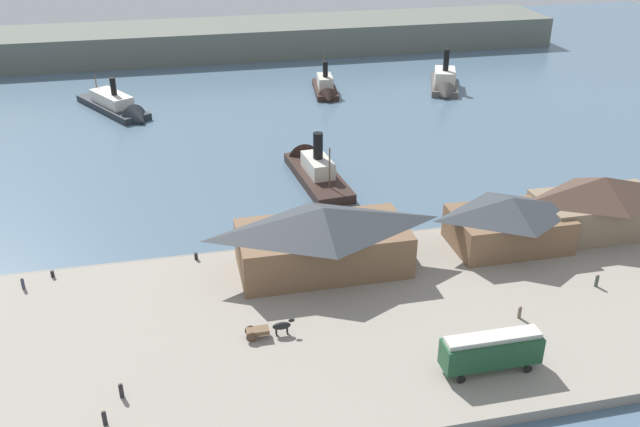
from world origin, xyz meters
The scene contains 20 objects.
ground_plane centered at (0.00, 0.00, 0.00)m, with size 320.00×320.00×0.00m, color slate.
quay_promenade centered at (0.00, -22.00, 0.60)m, with size 110.00×36.00×1.20m, color gray.
seawall_edge centered at (0.00, -3.60, 0.50)m, with size 110.00×0.80×1.00m, color slate.
ferry_shed_east_terminal centered at (-2.70, -10.45, 5.45)m, with size 21.46×10.90×8.36m.
ferry_shed_customs_shed centered at (22.69, -10.19, 4.73)m, with size 15.32×9.80×6.96m.
ferry_shed_central_terminal centered at (36.60, -9.16, 5.33)m, with size 17.62×9.43×8.14m.
street_tram centered at (9.28, -33.49, 3.68)m, with size 10.16×2.82×4.23m.
horse_cart centered at (-11.64, -23.17, 2.14)m, with size 5.40×1.38×1.87m.
pedestrian_near_west_shed centered at (28.63, -22.04, 1.99)m, with size 0.43×0.43×1.74m.
pedestrian_walking_west centered at (-38.99, -7.50, 1.93)m, with size 0.39×0.39×1.59m.
pedestrian_standing_center centered at (-26.75, -29.60, 2.01)m, with size 0.44×0.44×1.77m.
pedestrian_walking_east centered at (16.45, -26.00, 1.95)m, with size 0.41×0.41×1.65m.
pedestrian_by_tram centered at (-28.10, -33.03, 2.00)m, with size 0.43×0.43×1.75m.
mooring_post_center_west centered at (-35.89, -5.45, 1.65)m, with size 0.44×0.44×0.90m, color black.
mooring_post_west centered at (-18.27, -5.02, 1.65)m, with size 0.44×0.44×0.90m, color black.
ferry_moored_west centered at (-30.42, 61.84, 1.27)m, with size 17.11×24.18×9.45m.
ferry_mid_harbor centered at (15.29, 65.62, 1.30)m, with size 6.68×16.65×9.64m.
ferry_approaching_east centered at (43.17, 62.90, 1.55)m, with size 11.78×19.37×11.25m.
ferry_near_quay centered at (2.74, 21.19, 1.34)m, with size 7.98×22.40×10.53m.
far_headland centered at (0.00, 110.00, 4.00)m, with size 180.00×24.00×8.00m, color #60665B.
Camera 1 is at (-19.22, -82.91, 46.37)m, focal length 38.33 mm.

